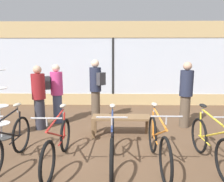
{
  "coord_description": "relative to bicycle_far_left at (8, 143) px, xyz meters",
  "views": [
    {
      "loc": [
        0.09,
        -3.75,
        1.89
      ],
      "look_at": [
        0.0,
        1.74,
        0.95
      ],
      "focal_mm": 32.0,
      "sensor_mm": 36.0,
      "label": 1
    }
  ],
  "objects": [
    {
      "name": "bicycle_right",
      "position": [
        2.62,
        0.03,
        0.01
      ],
      "size": [
        0.46,
        1.79,
        1.05
      ],
      "color": "black",
      "rests_on": "ground_plane"
    },
    {
      "name": "customer_by_window",
      "position": [
        1.3,
        2.56,
        0.59
      ],
      "size": [
        0.55,
        0.53,
        1.82
      ],
      "color": "brown",
      "rests_on": "ground_plane"
    },
    {
      "name": "bicycle_far_left",
      "position": [
        0.0,
        0.0,
        0.0
      ],
      "size": [
        0.46,
        1.74,
        1.04
      ],
      "color": "black",
      "rests_on": "ground_plane"
    },
    {
      "name": "customer_near_rack",
      "position": [
        -0.1,
        1.78,
        0.48
      ],
      "size": [
        0.48,
        0.48,
        1.68
      ],
      "color": "#2D2D38",
      "rests_on": "ground_plane"
    },
    {
      "name": "ground_plane",
      "position": [
        1.79,
        0.49,
        -0.4
      ],
      "size": [
        24.0,
        24.0,
        0.0
      ],
      "primitive_type": "plane",
      "color": "brown"
    },
    {
      "name": "bicycle_left",
      "position": [
        0.87,
        0.02,
        -0.02
      ],
      "size": [
        0.46,
        1.73,
        1.02
      ],
      "color": "black",
      "rests_on": "ground_plane"
    },
    {
      "name": "bicycle_center",
      "position": [
        1.83,
        0.01,
        -0.01
      ],
      "size": [
        0.46,
        1.7,
        1.03
      ],
      "color": "black",
      "rests_on": "ground_plane"
    },
    {
      "name": "display_bench",
      "position": [
        2.02,
        1.36,
        -0.0
      ],
      "size": [
        1.4,
        0.44,
        0.48
      ],
      "color": "brown",
      "rests_on": "ground_plane"
    },
    {
      "name": "customer_near_bench",
      "position": [
        3.76,
        2.02,
        0.56
      ],
      "size": [
        0.4,
        0.52,
        1.77
      ],
      "color": "brown",
      "rests_on": "ground_plane"
    },
    {
      "name": "customer_mid_floor",
      "position": [
        0.2,
        2.31,
        0.51
      ],
      "size": [
        0.55,
        0.44,
        1.69
      ],
      "color": "#424C6B",
      "rests_on": "ground_plane"
    },
    {
      "name": "shop_back_wall",
      "position": [
        1.79,
        4.5,
        1.24
      ],
      "size": [
        12.0,
        0.08,
        3.2
      ],
      "color": "tan",
      "rests_on": "ground_plane"
    },
    {
      "name": "bicycle_far_right",
      "position": [
        3.55,
        0.05,
        -0.01
      ],
      "size": [
        0.46,
        1.71,
        1.03
      ],
      "color": "black",
      "rests_on": "ground_plane"
    }
  ]
}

